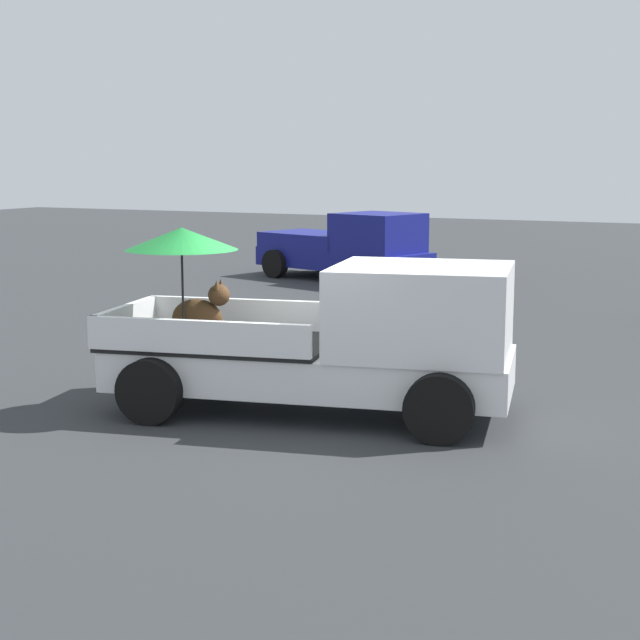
% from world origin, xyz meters
% --- Properties ---
extents(ground_plane, '(80.00, 80.00, 0.00)m').
position_xyz_m(ground_plane, '(0.00, 0.00, 0.00)').
color(ground_plane, '#2D3033').
extents(pickup_truck_main, '(5.33, 3.08, 2.32)m').
position_xyz_m(pickup_truck_main, '(0.38, 0.07, 0.99)').
color(pickup_truck_main, black).
rests_on(pickup_truck_main, ground).
extents(pickup_truck_red, '(5.12, 3.21, 1.80)m').
position_xyz_m(pickup_truck_red, '(-5.15, 12.71, 0.87)').
color(pickup_truck_red, black).
rests_on(pickup_truck_red, ground).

